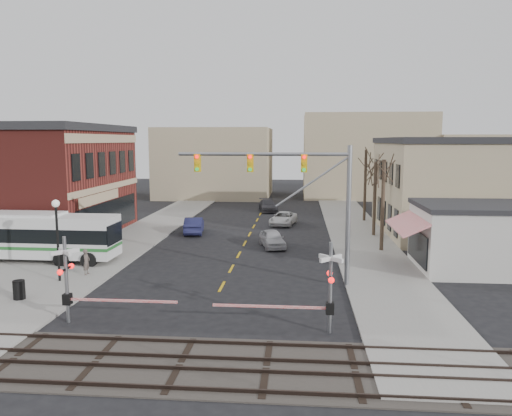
{
  "coord_description": "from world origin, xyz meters",
  "views": [
    {
      "loc": [
        4.31,
        -25.21,
        8.28
      ],
      "look_at": [
        1.29,
        9.66,
        3.5
      ],
      "focal_mm": 35.0,
      "sensor_mm": 36.0,
      "label": 1
    }
  ],
  "objects_px": {
    "rr_crossing_east": "(320,288)",
    "pedestrian_near": "(86,262)",
    "pedestrian_far": "(86,247)",
    "car_c": "(283,218)",
    "transit_bus": "(27,235)",
    "street_lamp": "(57,224)",
    "traffic_signal_mast": "(300,186)",
    "rr_crossing_west": "(75,281)",
    "car_b": "(194,225)",
    "trash_bin": "(19,290)",
    "car_a": "(272,239)",
    "car_d": "(268,206)"
  },
  "relations": [
    {
      "from": "rr_crossing_east",
      "to": "pedestrian_near",
      "type": "relative_size",
      "value": 3.57
    },
    {
      "from": "pedestrian_near",
      "to": "pedestrian_far",
      "type": "bearing_deg",
      "value": 25.8
    },
    {
      "from": "car_c",
      "to": "pedestrian_near",
      "type": "xyz_separation_m",
      "value": [
        -11.39,
        -19.75,
        0.27
      ]
    },
    {
      "from": "rr_crossing_east",
      "to": "transit_bus",
      "type": "bearing_deg",
      "value": 150.22
    },
    {
      "from": "car_c",
      "to": "street_lamp",
      "type": "bearing_deg",
      "value": -110.07
    },
    {
      "from": "car_c",
      "to": "pedestrian_far",
      "type": "bearing_deg",
      "value": -118.97
    },
    {
      "from": "traffic_signal_mast",
      "to": "car_c",
      "type": "height_order",
      "value": "traffic_signal_mast"
    },
    {
      "from": "transit_bus",
      "to": "car_c",
      "type": "height_order",
      "value": "transit_bus"
    },
    {
      "from": "car_c",
      "to": "transit_bus",
      "type": "bearing_deg",
      "value": -125.83
    },
    {
      "from": "transit_bus",
      "to": "traffic_signal_mast",
      "type": "xyz_separation_m",
      "value": [
        18.61,
        -4.15,
        3.91
      ]
    },
    {
      "from": "traffic_signal_mast",
      "to": "rr_crossing_west",
      "type": "bearing_deg",
      "value": -146.15
    },
    {
      "from": "transit_bus",
      "to": "pedestrian_near",
      "type": "distance_m",
      "value": 6.61
    },
    {
      "from": "pedestrian_far",
      "to": "rr_crossing_west",
      "type": "bearing_deg",
      "value": -109.15
    },
    {
      "from": "rr_crossing_east",
      "to": "pedestrian_near",
      "type": "height_order",
      "value": "rr_crossing_east"
    },
    {
      "from": "transit_bus",
      "to": "pedestrian_near",
      "type": "bearing_deg",
      "value": -30.5
    },
    {
      "from": "car_c",
      "to": "pedestrian_far",
      "type": "relative_size",
      "value": 2.67
    },
    {
      "from": "car_b",
      "to": "transit_bus",
      "type": "bearing_deg",
      "value": 42.59
    },
    {
      "from": "street_lamp",
      "to": "pedestrian_near",
      "type": "distance_m",
      "value": 3.14
    },
    {
      "from": "rr_crossing_west",
      "to": "car_c",
      "type": "xyz_separation_m",
      "value": [
        8.53,
        27.36,
        -1.33
      ]
    },
    {
      "from": "rr_crossing_west",
      "to": "trash_bin",
      "type": "distance_m",
      "value": 5.27
    },
    {
      "from": "rr_crossing_west",
      "to": "street_lamp",
      "type": "distance_m",
      "value": 7.4
    },
    {
      "from": "car_c",
      "to": "pedestrian_near",
      "type": "relative_size",
      "value": 2.91
    },
    {
      "from": "traffic_signal_mast",
      "to": "transit_bus",
      "type": "bearing_deg",
      "value": 167.43
    },
    {
      "from": "car_b",
      "to": "pedestrian_far",
      "type": "height_order",
      "value": "pedestrian_far"
    },
    {
      "from": "traffic_signal_mast",
      "to": "trash_bin",
      "type": "relative_size",
      "value": 9.89
    },
    {
      "from": "street_lamp",
      "to": "trash_bin",
      "type": "height_order",
      "value": "street_lamp"
    },
    {
      "from": "car_c",
      "to": "rr_crossing_west",
      "type": "bearing_deg",
      "value": -97.12
    },
    {
      "from": "street_lamp",
      "to": "car_a",
      "type": "xyz_separation_m",
      "value": [
        11.86,
        10.83,
        -2.82
      ]
    },
    {
      "from": "rr_crossing_east",
      "to": "street_lamp",
      "type": "distance_m",
      "value": 16.22
    },
    {
      "from": "car_b",
      "to": "rr_crossing_east",
      "type": "bearing_deg",
      "value": 106.62
    },
    {
      "from": "car_c",
      "to": "rr_crossing_east",
      "type": "bearing_deg",
      "value": -74.71
    },
    {
      "from": "traffic_signal_mast",
      "to": "trash_bin",
      "type": "distance_m",
      "value": 15.85
    },
    {
      "from": "rr_crossing_west",
      "to": "car_c",
      "type": "bearing_deg",
      "value": 72.68
    },
    {
      "from": "traffic_signal_mast",
      "to": "pedestrian_near",
      "type": "bearing_deg",
      "value": 176.36
    },
    {
      "from": "street_lamp",
      "to": "car_c",
      "type": "relative_size",
      "value": 1.04
    },
    {
      "from": "street_lamp",
      "to": "pedestrian_far",
      "type": "relative_size",
      "value": 2.79
    },
    {
      "from": "transit_bus",
      "to": "car_c",
      "type": "distance_m",
      "value": 23.7
    },
    {
      "from": "trash_bin",
      "to": "pedestrian_far",
      "type": "xyz_separation_m",
      "value": [
        -0.17,
        8.67,
        0.37
      ]
    },
    {
      "from": "car_a",
      "to": "car_b",
      "type": "distance_m",
      "value": 8.95
    },
    {
      "from": "rr_crossing_west",
      "to": "rr_crossing_east",
      "type": "relative_size",
      "value": 1.0
    },
    {
      "from": "transit_bus",
      "to": "car_c",
      "type": "bearing_deg",
      "value": 43.97
    },
    {
      "from": "traffic_signal_mast",
      "to": "pedestrian_near",
      "type": "height_order",
      "value": "traffic_signal_mast"
    },
    {
      "from": "pedestrian_near",
      "to": "rr_crossing_east",
      "type": "bearing_deg",
      "value": -117.24
    },
    {
      "from": "traffic_signal_mast",
      "to": "trash_bin",
      "type": "xyz_separation_m",
      "value": [
        -14.43,
        -4.09,
        -5.11
      ]
    },
    {
      "from": "traffic_signal_mast",
      "to": "car_b",
      "type": "relative_size",
      "value": 2.19
    },
    {
      "from": "car_b",
      "to": "pedestrian_near",
      "type": "bearing_deg",
      "value": 68.16
    },
    {
      "from": "car_d",
      "to": "street_lamp",
      "type": "bearing_deg",
      "value": -119.26
    },
    {
      "from": "car_d",
      "to": "pedestrian_near",
      "type": "distance_m",
      "value": 30.5
    },
    {
      "from": "street_lamp",
      "to": "transit_bus",
      "type": "bearing_deg",
      "value": 134.04
    },
    {
      "from": "transit_bus",
      "to": "car_a",
      "type": "height_order",
      "value": "transit_bus"
    }
  ]
}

